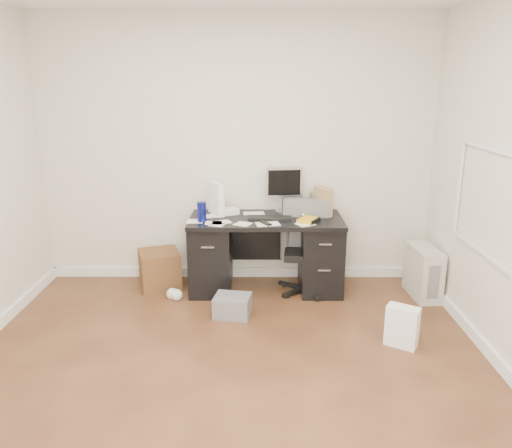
{
  "coord_description": "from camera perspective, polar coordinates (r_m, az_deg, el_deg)",
  "views": [
    {
      "loc": [
        0.22,
        -3.08,
        2.03
      ],
      "look_at": [
        0.2,
        1.2,
        0.82
      ],
      "focal_mm": 35.0,
      "sensor_mm": 36.0,
      "label": 1
    }
  ],
  "objects": [
    {
      "name": "ground",
      "position": [
        3.69,
        -3.37,
        -17.51
      ],
      "size": [
        4.0,
        4.0,
        0.0
      ],
      "primitive_type": "plane",
      "color": "#412415",
      "rests_on": "ground"
    },
    {
      "name": "desk_printer",
      "position": [
        4.56,
        -2.71,
        -9.31
      ],
      "size": [
        0.36,
        0.31,
        0.19
      ],
      "primitive_type": "cube",
      "rotation": [
        0.0,
        0.0,
        -0.16
      ],
      "color": "slate",
      "rests_on": "ground"
    },
    {
      "name": "magazine_file",
      "position": [
        5.03,
        7.65,
        2.57
      ],
      "size": [
        0.2,
        0.27,
        0.28
      ],
      "primitive_type": "cube",
      "rotation": [
        0.0,
        0.0,
        0.41
      ],
      "color": "#956A48",
      "rests_on": "desk"
    },
    {
      "name": "shopping_bag",
      "position": [
        4.2,
        16.35,
        -11.17
      ],
      "size": [
        0.3,
        0.28,
        0.34
      ],
      "primitive_type": "cube",
      "rotation": [
        0.0,
        0.0,
        -0.55
      ],
      "color": "white",
      "rests_on": "ground"
    },
    {
      "name": "white_binder",
      "position": [
        5.02,
        -4.6,
        2.92
      ],
      "size": [
        0.24,
        0.31,
        0.33
      ],
      "primitive_type": "cube",
      "rotation": [
        0.0,
        0.0,
        0.46
      ],
      "color": "white",
      "rests_on": "desk"
    },
    {
      "name": "yellow_book",
      "position": [
        4.79,
        6.01,
        0.45
      ],
      "size": [
        0.24,
        0.25,
        0.03
      ],
      "primitive_type": "cube",
      "rotation": [
        0.0,
        0.0,
        -0.53
      ],
      "color": "gold",
      "rests_on": "desk"
    },
    {
      "name": "lcd_monitor",
      "position": [
        5.08,
        3.2,
        3.95
      ],
      "size": [
        0.39,
        0.25,
        0.47
      ],
      "primitive_type": null,
      "rotation": [
        0.0,
        0.0,
        0.12
      ],
      "color": "#ACACB1",
      "rests_on": "desk"
    },
    {
      "name": "wicker_basket",
      "position": [
        5.21,
        -10.94,
        -5.12
      ],
      "size": [
        0.49,
        0.49,
        0.38
      ],
      "primitive_type": "cube",
      "rotation": [
        0.0,
        0.0,
        0.33
      ],
      "color": "#503018",
      "rests_on": "ground"
    },
    {
      "name": "pc_tower",
      "position": [
        5.16,
        18.58,
        -5.23
      ],
      "size": [
        0.25,
        0.51,
        0.5
      ],
      "primitive_type": "cube",
      "rotation": [
        0.0,
        0.0,
        0.07
      ],
      "color": "beige",
      "rests_on": "ground"
    },
    {
      "name": "pen_cup",
      "position": [
        5.11,
        6.16,
        2.52
      ],
      "size": [
        0.12,
        0.12,
        0.23
      ],
      "primitive_type": null,
      "rotation": [
        0.0,
        0.0,
        -0.31
      ],
      "color": "brown",
      "rests_on": "desk"
    },
    {
      "name": "room_shell",
      "position": [
        3.14,
        -3.23,
        9.0
      ],
      "size": [
        4.02,
        4.02,
        2.71
      ],
      "color": "beige",
      "rests_on": "ground"
    },
    {
      "name": "travel_mug",
      "position": [
        4.78,
        -6.22,
        1.4
      ],
      "size": [
        0.11,
        0.11,
        0.19
      ],
      "primitive_type": "cylinder",
      "rotation": [
        0.0,
        0.0,
        0.27
      ],
      "color": "navy",
      "rests_on": "desk"
    },
    {
      "name": "keyboard",
      "position": [
        4.85,
        1.57,
        0.69
      ],
      "size": [
        0.43,
        0.16,
        0.02
      ],
      "primitive_type": "cube",
      "rotation": [
        0.0,
        0.0,
        -0.05
      ],
      "color": "black",
      "rests_on": "desk"
    },
    {
      "name": "loose_papers",
      "position": [
        4.85,
        -1.2,
        0.55
      ],
      "size": [
        1.1,
        0.6,
        0.0
      ],
      "primitive_type": null,
      "color": "silver",
      "rests_on": "desk"
    },
    {
      "name": "office_chair",
      "position": [
        4.94,
        5.64,
        -2.78
      ],
      "size": [
        0.57,
        0.57,
        0.92
      ],
      "primitive_type": null,
      "rotation": [
        0.0,
        0.0,
        -0.1
      ],
      "color": "#585B58",
      "rests_on": "ground"
    },
    {
      "name": "desk",
      "position": [
        5.01,
        1.13,
        -3.18
      ],
      "size": [
        1.5,
        0.7,
        0.75
      ],
      "color": "black",
      "rests_on": "ground"
    },
    {
      "name": "computer_mouse",
      "position": [
        4.93,
        5.41,
        1.02
      ],
      "size": [
        0.07,
        0.07,
        0.05
      ],
      "primitive_type": "sphere",
      "rotation": [
        0.0,
        0.0,
        -0.39
      ],
      "color": "#ACACB1",
      "rests_on": "desk"
    },
    {
      "name": "paper_remote",
      "position": [
        4.69,
        1.34,
        0.1
      ],
      "size": [
        0.26,
        0.22,
        0.02
      ],
      "primitive_type": null,
      "rotation": [
        0.0,
        0.0,
        0.19
      ],
      "color": "silver",
      "rests_on": "desk"
    }
  ]
}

